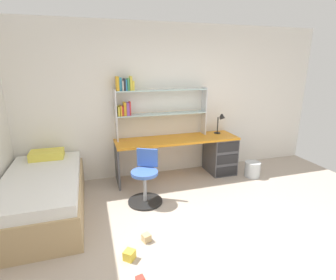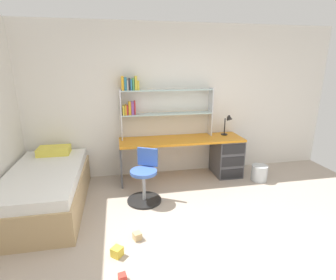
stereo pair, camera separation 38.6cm
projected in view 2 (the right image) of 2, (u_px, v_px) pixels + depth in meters
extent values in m
cube|color=#B2A393|center=(217.00, 255.00, 2.87)|extent=(6.19, 5.77, 0.02)
cube|color=white|center=(172.00, 102.00, 4.77)|extent=(6.19, 0.06, 2.71)
cube|color=orange|center=(182.00, 140.00, 4.63)|extent=(2.20, 0.61, 0.04)
cube|color=#4C4C51|center=(226.00, 156.00, 4.90)|extent=(0.46, 0.58, 0.70)
cube|color=#4C4C51|center=(121.00, 164.00, 4.54)|extent=(0.03, 0.55, 0.70)
cube|color=black|center=(232.00, 174.00, 4.68)|extent=(0.42, 0.01, 0.18)
cube|color=black|center=(233.00, 162.00, 4.62)|extent=(0.42, 0.01, 0.18)
cube|color=black|center=(234.00, 149.00, 4.55)|extent=(0.42, 0.01, 0.18)
cube|color=silver|center=(121.00, 115.00, 4.48)|extent=(0.02, 0.22, 0.88)
cube|color=silver|center=(210.00, 112.00, 4.78)|extent=(0.02, 0.22, 0.88)
cube|color=silver|center=(167.00, 114.00, 4.64)|extent=(1.60, 0.22, 0.02)
cube|color=silver|center=(167.00, 90.00, 4.52)|extent=(1.60, 0.22, 0.02)
cube|color=yellow|center=(123.00, 110.00, 4.47)|extent=(0.03, 0.18, 0.16)
cube|color=gold|center=(126.00, 110.00, 4.47)|extent=(0.03, 0.20, 0.17)
cube|color=red|center=(127.00, 110.00, 4.48)|extent=(0.03, 0.16, 0.16)
cube|color=gold|center=(130.00, 108.00, 4.48)|extent=(0.04, 0.15, 0.22)
cube|color=purple|center=(132.00, 108.00, 4.49)|extent=(0.04, 0.17, 0.22)
cube|color=red|center=(135.00, 108.00, 4.49)|extent=(0.02, 0.12, 0.23)
cube|color=gold|center=(122.00, 83.00, 4.34)|extent=(0.04, 0.20, 0.23)
cube|color=#338CBF|center=(125.00, 84.00, 4.35)|extent=(0.04, 0.13, 0.21)
cube|color=beige|center=(128.00, 85.00, 4.37)|extent=(0.02, 0.17, 0.16)
cube|color=#26262D|center=(129.00, 84.00, 4.37)|extent=(0.03, 0.16, 0.20)
cube|color=#338CBF|center=(131.00, 85.00, 4.38)|extent=(0.02, 0.16, 0.18)
cube|color=#4CA559|center=(133.00, 84.00, 4.38)|extent=(0.03, 0.14, 0.20)
cube|color=yellow|center=(136.00, 83.00, 4.38)|extent=(0.04, 0.14, 0.23)
cube|color=yellow|center=(138.00, 85.00, 4.40)|extent=(0.03, 0.13, 0.15)
cylinder|color=black|center=(224.00, 134.00, 4.89)|extent=(0.12, 0.12, 0.02)
cylinder|color=black|center=(225.00, 126.00, 4.84)|extent=(0.02, 0.02, 0.30)
cone|color=black|center=(230.00, 119.00, 4.77)|extent=(0.12, 0.11, 0.13)
cylinder|color=black|center=(144.00, 200.00, 3.98)|extent=(0.52, 0.52, 0.03)
cylinder|color=#A5A8AD|center=(144.00, 187.00, 3.92)|extent=(0.05, 0.05, 0.46)
cylinder|color=#3F66BF|center=(144.00, 172.00, 3.85)|extent=(0.40, 0.40, 0.05)
cube|color=#3F66BF|center=(148.00, 157.00, 3.97)|extent=(0.30, 0.18, 0.28)
cube|color=tan|center=(47.00, 194.00, 3.75)|extent=(1.02, 1.94, 0.44)
cube|color=white|center=(44.00, 175.00, 3.66)|extent=(0.96, 1.88, 0.14)
cube|color=#EAD84C|center=(54.00, 151.00, 4.30)|extent=(0.50, 0.32, 0.12)
cylinder|color=silver|center=(259.00, 173.00, 4.66)|extent=(0.28, 0.28, 0.28)
cube|color=red|center=(122.00, 278.00, 2.51)|extent=(0.09, 0.09, 0.08)
cube|color=gold|center=(117.00, 252.00, 2.83)|extent=(0.15, 0.15, 0.11)
cube|color=tan|center=(137.00, 236.00, 3.10)|extent=(0.12, 0.12, 0.09)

